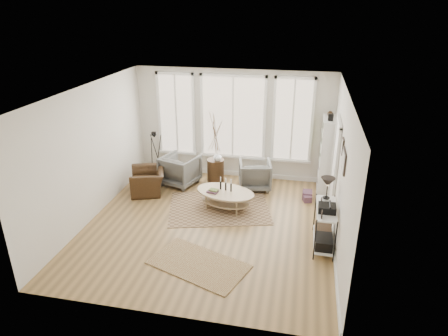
% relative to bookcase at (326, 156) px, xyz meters
% --- Properties ---
extents(room, '(5.50, 5.54, 2.90)m').
position_rel_bookcase_xyz_m(room, '(-2.42, -2.20, 0.47)').
color(room, '#9B7745').
rests_on(room, ground).
extents(bay_window, '(4.14, 0.12, 2.24)m').
position_rel_bookcase_xyz_m(bay_window, '(-2.44, 0.49, 0.65)').
color(bay_window, tan).
rests_on(bay_window, ground).
extents(door, '(0.09, 1.06, 2.22)m').
position_rel_bookcase_xyz_m(door, '(0.13, -1.08, 0.17)').
color(door, silver).
rests_on(door, ground).
extents(bookcase, '(0.31, 0.85, 2.06)m').
position_rel_bookcase_xyz_m(bookcase, '(0.00, 0.00, 0.00)').
color(bookcase, white).
rests_on(bookcase, ground).
extents(low_shelf, '(0.38, 1.08, 1.30)m').
position_rel_bookcase_xyz_m(low_shelf, '(-0.06, -2.52, -0.44)').
color(low_shelf, white).
rests_on(low_shelf, ground).
extents(wall_art, '(0.04, 0.88, 0.44)m').
position_rel_bookcase_xyz_m(wall_art, '(0.14, -2.49, 0.92)').
color(wall_art, black).
rests_on(wall_art, ground).
extents(rug_main, '(2.66, 2.25, 0.01)m').
position_rel_bookcase_xyz_m(rug_main, '(-2.39, -1.44, -0.95)').
color(rug_main, brown).
rests_on(rug_main, ground).
extents(rug_runner, '(2.00, 1.54, 0.01)m').
position_rel_bookcase_xyz_m(rug_runner, '(-2.30, -3.65, -0.94)').
color(rug_runner, brown).
rests_on(rug_runner, ground).
extents(coffee_table, '(1.55, 1.18, 0.64)m').
position_rel_bookcase_xyz_m(coffee_table, '(-2.25, -1.43, -0.61)').
color(coffee_table, tan).
rests_on(coffee_table, ground).
extents(armchair_left, '(1.07, 1.08, 0.79)m').
position_rel_bookcase_xyz_m(armchair_left, '(-3.67, -0.34, -0.56)').
color(armchair_left, '#61615D').
rests_on(armchair_left, ground).
extents(armchair_right, '(0.93, 0.95, 0.73)m').
position_rel_bookcase_xyz_m(armchair_right, '(-1.73, -0.19, -0.59)').
color(armchair_right, '#61615D').
rests_on(armchair_right, ground).
extents(side_table, '(0.44, 0.44, 1.86)m').
position_rel_bookcase_xyz_m(side_table, '(-2.78, -0.10, -0.06)').
color(side_table, '#382414').
rests_on(side_table, ground).
extents(vase, '(0.24, 0.24, 0.23)m').
position_rel_bookcase_xyz_m(vase, '(-2.71, -0.16, -0.18)').
color(vase, silver).
rests_on(vase, side_table).
extents(accent_chair, '(1.15, 1.08, 0.60)m').
position_rel_bookcase_xyz_m(accent_chair, '(-4.32, -0.97, -0.65)').
color(accent_chair, '#382414').
rests_on(accent_chair, ground).
extents(tripod_camera, '(0.45, 0.45, 1.29)m').
position_rel_bookcase_xyz_m(tripod_camera, '(-4.45, -0.04, -0.36)').
color(tripod_camera, black).
rests_on(tripod_camera, ground).
extents(book_stack_near, '(0.23, 0.29, 0.19)m').
position_rel_bookcase_xyz_m(book_stack_near, '(-0.39, -0.52, -0.86)').
color(book_stack_near, maroon).
rests_on(book_stack_near, ground).
extents(book_stack_far, '(0.24, 0.28, 0.15)m').
position_rel_bookcase_xyz_m(book_stack_far, '(-0.39, -0.68, -0.88)').
color(book_stack_far, maroon).
rests_on(book_stack_far, ground).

